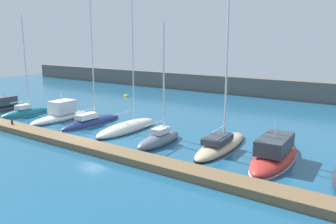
{
  "coord_description": "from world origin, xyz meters",
  "views": [
    {
      "loc": [
        23.4,
        -21.06,
        9.08
      ],
      "look_at": [
        5.65,
        3.87,
        2.74
      ],
      "focal_mm": 37.09,
      "sensor_mm": 36.0,
      "label": 1
    }
  ],
  "objects_px": {
    "sailboat_teal_second": "(25,112)",
    "motorboat_red_eighth": "(275,154)",
    "sailboat_slate_sixth": "(159,138)",
    "sailboat_sand_seventh": "(221,144)",
    "dock_bollard": "(12,122)",
    "motorboat_white_third": "(61,114)",
    "sailboat_navy_fourth": "(91,122)",
    "motorboat_charcoal_nearest": "(5,107)",
    "sailboat_ivory_fifth": "(127,128)",
    "mooring_buoy_yellow": "(126,97)"
  },
  "relations": [
    {
      "from": "motorboat_red_eighth",
      "to": "mooring_buoy_yellow",
      "type": "height_order",
      "value": "motorboat_red_eighth"
    },
    {
      "from": "mooring_buoy_yellow",
      "to": "dock_bollard",
      "type": "distance_m",
      "value": 23.4
    },
    {
      "from": "sailboat_ivory_fifth",
      "to": "sailboat_slate_sixth",
      "type": "xyz_separation_m",
      "value": [
        5.46,
        -1.8,
        0.18
      ]
    },
    {
      "from": "sailboat_slate_sixth",
      "to": "sailboat_sand_seventh",
      "type": "xyz_separation_m",
      "value": [
        5.08,
        2.02,
        -0.12
      ]
    },
    {
      "from": "sailboat_teal_second",
      "to": "motorboat_red_eighth",
      "type": "bearing_deg",
      "value": -88.6
    },
    {
      "from": "sailboat_slate_sixth",
      "to": "mooring_buoy_yellow",
      "type": "height_order",
      "value": "sailboat_slate_sixth"
    },
    {
      "from": "sailboat_ivory_fifth",
      "to": "motorboat_red_eighth",
      "type": "distance_m",
      "value": 15.39
    },
    {
      "from": "sailboat_sand_seventh",
      "to": "sailboat_teal_second",
      "type": "bearing_deg",
      "value": 90.48
    },
    {
      "from": "dock_bollard",
      "to": "sailboat_slate_sixth",
      "type": "bearing_deg",
      "value": 17.35
    },
    {
      "from": "sailboat_navy_fourth",
      "to": "mooring_buoy_yellow",
      "type": "distance_m",
      "value": 19.13
    },
    {
      "from": "motorboat_charcoal_nearest",
      "to": "motorboat_white_third",
      "type": "relative_size",
      "value": 0.82
    },
    {
      "from": "motorboat_white_third",
      "to": "sailboat_slate_sixth",
      "type": "height_order",
      "value": "sailboat_slate_sixth"
    },
    {
      "from": "motorboat_charcoal_nearest",
      "to": "sailboat_slate_sixth",
      "type": "xyz_separation_m",
      "value": [
        25.73,
        -0.31,
        0.05
      ]
    },
    {
      "from": "motorboat_charcoal_nearest",
      "to": "sailboat_navy_fourth",
      "type": "xyz_separation_m",
      "value": [
        15.17,
        1.28,
        -0.15
      ]
    },
    {
      "from": "sailboat_ivory_fifth",
      "to": "sailboat_sand_seventh",
      "type": "bearing_deg",
      "value": -90.83
    },
    {
      "from": "motorboat_charcoal_nearest",
      "to": "sailboat_navy_fourth",
      "type": "relative_size",
      "value": 0.39
    },
    {
      "from": "motorboat_white_third",
      "to": "sailboat_slate_sixth",
      "type": "bearing_deg",
      "value": -98.79
    },
    {
      "from": "motorboat_charcoal_nearest",
      "to": "sailboat_teal_second",
      "type": "distance_m",
      "value": 5.08
    },
    {
      "from": "sailboat_slate_sixth",
      "to": "dock_bollard",
      "type": "height_order",
      "value": "sailboat_slate_sixth"
    },
    {
      "from": "sailboat_teal_second",
      "to": "sailboat_ivory_fifth",
      "type": "bearing_deg",
      "value": -84.6
    },
    {
      "from": "sailboat_teal_second",
      "to": "sailboat_navy_fourth",
      "type": "relative_size",
      "value": 0.71
    },
    {
      "from": "sailboat_navy_fourth",
      "to": "motorboat_red_eighth",
      "type": "relative_size",
      "value": 1.91
    },
    {
      "from": "sailboat_teal_second",
      "to": "sailboat_ivory_fifth",
      "type": "distance_m",
      "value": 15.3
    },
    {
      "from": "dock_bollard",
      "to": "sailboat_ivory_fifth",
      "type": "bearing_deg",
      "value": 33.64
    },
    {
      "from": "sailboat_sand_seventh",
      "to": "motorboat_charcoal_nearest",
      "type": "bearing_deg",
      "value": 89.19
    },
    {
      "from": "sailboat_navy_fourth",
      "to": "sailboat_teal_second",
      "type": "bearing_deg",
      "value": 97.28
    },
    {
      "from": "dock_bollard",
      "to": "sailboat_teal_second",
      "type": "bearing_deg",
      "value": 137.45
    },
    {
      "from": "motorboat_white_third",
      "to": "sailboat_ivory_fifth",
      "type": "distance_m",
      "value": 9.77
    },
    {
      "from": "sailboat_navy_fourth",
      "to": "motorboat_red_eighth",
      "type": "height_order",
      "value": "sailboat_navy_fourth"
    },
    {
      "from": "sailboat_teal_second",
      "to": "motorboat_white_third",
      "type": "relative_size",
      "value": 1.5
    },
    {
      "from": "sailboat_navy_fourth",
      "to": "dock_bollard",
      "type": "height_order",
      "value": "sailboat_navy_fourth"
    },
    {
      "from": "sailboat_slate_sixth",
      "to": "sailboat_sand_seventh",
      "type": "height_order",
      "value": "sailboat_sand_seventh"
    },
    {
      "from": "motorboat_charcoal_nearest",
      "to": "dock_bollard",
      "type": "relative_size",
      "value": 15.32
    },
    {
      "from": "sailboat_sand_seventh",
      "to": "dock_bollard",
      "type": "height_order",
      "value": "sailboat_sand_seventh"
    },
    {
      "from": "sailboat_teal_second",
      "to": "dock_bollard",
      "type": "height_order",
      "value": "sailboat_teal_second"
    },
    {
      "from": "sailboat_ivory_fifth",
      "to": "sailboat_sand_seventh",
      "type": "xyz_separation_m",
      "value": [
        10.55,
        0.22,
        0.06
      ]
    },
    {
      "from": "sailboat_navy_fourth",
      "to": "sailboat_ivory_fifth",
      "type": "xyz_separation_m",
      "value": [
        5.1,
        0.21,
        0.02
      ]
    },
    {
      "from": "sailboat_ivory_fifth",
      "to": "motorboat_red_eighth",
      "type": "relative_size",
      "value": 1.92
    },
    {
      "from": "motorboat_red_eighth",
      "to": "mooring_buoy_yellow",
      "type": "distance_m",
      "value": 34.48
    },
    {
      "from": "sailboat_sand_seventh",
      "to": "mooring_buoy_yellow",
      "type": "height_order",
      "value": "sailboat_sand_seventh"
    },
    {
      "from": "motorboat_white_third",
      "to": "motorboat_charcoal_nearest",
      "type": "bearing_deg",
      "value": 90.03
    },
    {
      "from": "motorboat_red_eighth",
      "to": "dock_bollard",
      "type": "height_order",
      "value": "motorboat_red_eighth"
    },
    {
      "from": "sailboat_ivory_fifth",
      "to": "dock_bollard",
      "type": "height_order",
      "value": "sailboat_ivory_fifth"
    },
    {
      "from": "sailboat_navy_fourth",
      "to": "motorboat_red_eighth",
      "type": "xyz_separation_m",
      "value": [
        20.48,
        -0.12,
        0.26
      ]
    },
    {
      "from": "sailboat_slate_sixth",
      "to": "sailboat_sand_seventh",
      "type": "relative_size",
      "value": 0.65
    },
    {
      "from": "sailboat_ivory_fifth",
      "to": "mooring_buoy_yellow",
      "type": "bearing_deg",
      "value": 40.38
    },
    {
      "from": "sailboat_ivory_fifth",
      "to": "motorboat_white_third",
      "type": "bearing_deg",
      "value": 91.86
    },
    {
      "from": "sailboat_ivory_fifth",
      "to": "sailboat_slate_sixth",
      "type": "distance_m",
      "value": 5.75
    },
    {
      "from": "motorboat_charcoal_nearest",
      "to": "sailboat_navy_fourth",
      "type": "bearing_deg",
      "value": -88.53
    },
    {
      "from": "mooring_buoy_yellow",
      "to": "sailboat_navy_fourth",
      "type": "bearing_deg",
      "value": -59.39
    }
  ]
}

